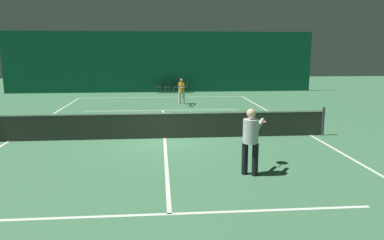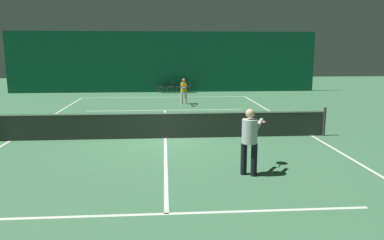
% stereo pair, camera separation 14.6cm
% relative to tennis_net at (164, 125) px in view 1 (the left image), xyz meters
% --- Properties ---
extents(ground_plane, '(60.00, 60.00, 0.00)m').
position_rel_tennis_net_xyz_m(ground_plane, '(0.00, 0.00, -0.51)').
color(ground_plane, '#3D704C').
extents(backdrop_curtain, '(23.00, 0.12, 4.50)m').
position_rel_tennis_net_xyz_m(backdrop_curtain, '(0.00, 15.05, 1.74)').
color(backdrop_curtain, '#0F5138').
rests_on(backdrop_curtain, ground).
extents(court_line_baseline_far, '(11.00, 0.10, 0.00)m').
position_rel_tennis_net_xyz_m(court_line_baseline_far, '(0.00, 11.90, -0.51)').
color(court_line_baseline_far, silver).
rests_on(court_line_baseline_far, ground).
extents(court_line_service_far, '(8.25, 0.10, 0.00)m').
position_rel_tennis_net_xyz_m(court_line_service_far, '(0.00, 6.40, -0.51)').
color(court_line_service_far, silver).
rests_on(court_line_service_far, ground).
extents(court_line_service_near, '(8.25, 0.10, 0.00)m').
position_rel_tennis_net_xyz_m(court_line_service_near, '(0.00, -6.40, -0.51)').
color(court_line_service_near, silver).
rests_on(court_line_service_near, ground).
extents(court_line_sideline_left, '(0.10, 23.80, 0.00)m').
position_rel_tennis_net_xyz_m(court_line_sideline_left, '(-5.50, 0.00, -0.51)').
color(court_line_sideline_left, silver).
rests_on(court_line_sideline_left, ground).
extents(court_line_sideline_right, '(0.10, 23.80, 0.00)m').
position_rel_tennis_net_xyz_m(court_line_sideline_right, '(5.50, 0.00, -0.51)').
color(court_line_sideline_right, silver).
rests_on(court_line_sideline_right, ground).
extents(court_line_centre, '(0.10, 12.80, 0.00)m').
position_rel_tennis_net_xyz_m(court_line_centre, '(0.00, 0.00, -0.51)').
color(court_line_centre, silver).
rests_on(court_line_centre, ground).
extents(tennis_net, '(12.00, 0.10, 1.07)m').
position_rel_tennis_net_xyz_m(tennis_net, '(0.00, 0.00, 0.00)').
color(tennis_net, '#2D332D').
rests_on(tennis_net, ground).
extents(player_near, '(0.99, 1.38, 1.73)m').
position_rel_tennis_net_xyz_m(player_near, '(2.15, -4.19, 0.50)').
color(player_near, black).
rests_on(player_near, ground).
extents(player_far, '(0.46, 1.30, 1.50)m').
position_rel_tennis_net_xyz_m(player_far, '(1.13, 8.58, 0.37)').
color(player_far, beige).
rests_on(player_far, ground).
extents(courtside_chair_0, '(0.44, 0.44, 0.84)m').
position_rel_tennis_net_xyz_m(courtside_chair_0, '(-0.18, 14.50, -0.03)').
color(courtside_chair_0, brown).
rests_on(courtside_chair_0, ground).
extents(courtside_chair_1, '(0.44, 0.44, 0.84)m').
position_rel_tennis_net_xyz_m(courtside_chair_1, '(0.48, 14.50, -0.03)').
color(courtside_chair_1, brown).
rests_on(courtside_chair_1, ground).
extents(courtside_chair_2, '(0.44, 0.44, 0.84)m').
position_rel_tennis_net_xyz_m(courtside_chair_2, '(1.14, 14.50, -0.03)').
color(courtside_chair_2, brown).
rests_on(courtside_chair_2, ground).
extents(courtside_chair_3, '(0.44, 0.44, 0.84)m').
position_rel_tennis_net_xyz_m(courtside_chair_3, '(1.80, 14.50, -0.03)').
color(courtside_chair_3, brown).
rests_on(courtside_chair_3, ground).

